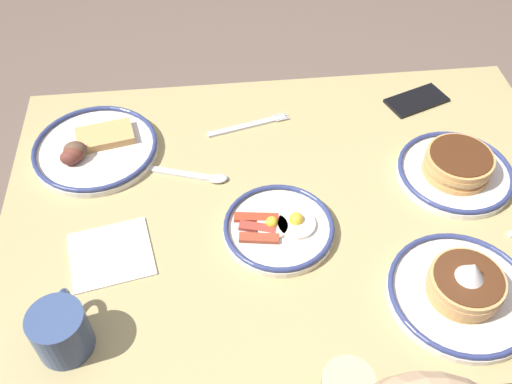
{
  "coord_description": "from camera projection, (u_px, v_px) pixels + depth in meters",
  "views": [
    {
      "loc": [
        0.16,
        0.75,
        1.61
      ],
      "look_at": [
        0.08,
        -0.01,
        0.76
      ],
      "focal_mm": 40.25,
      "sensor_mm": 36.0,
      "label": 1
    }
  ],
  "objects": [
    {
      "name": "ground_plane",
      "position": [
        283.0,
        365.0,
        1.7
      ],
      "size": [
        6.0,
        6.0,
        0.0
      ],
      "primitive_type": "plane",
      "color": "#6D594D"
    },
    {
      "name": "dining_table",
      "position": [
        293.0,
        234.0,
        1.23
      ],
      "size": [
        1.18,
        0.82,
        0.73
      ],
      "color": "tan",
      "rests_on": "ground_plane"
    },
    {
      "name": "plate_near_main",
      "position": [
        456.0,
        169.0,
        1.19
      ],
      "size": [
        0.24,
        0.24,
        0.06
      ],
      "color": "silver",
      "rests_on": "dining_table"
    },
    {
      "name": "plate_center_pancakes",
      "position": [
        95.0,
        148.0,
        1.25
      ],
      "size": [
        0.27,
        0.27,
        0.05
      ],
      "color": "silver",
      "rests_on": "dining_table"
    },
    {
      "name": "plate_far_companion",
      "position": [
        279.0,
        228.0,
        1.1
      ],
      "size": [
        0.22,
        0.22,
        0.04
      ],
      "color": "silver",
      "rests_on": "dining_table"
    },
    {
      "name": "plate_far_side",
      "position": [
        463.0,
        290.0,
        0.99
      ],
      "size": [
        0.26,
        0.26,
        0.1
      ],
      "color": "silver",
      "rests_on": "dining_table"
    },
    {
      "name": "coffee_mug",
      "position": [
        61.0,
        330.0,
        0.92
      ],
      "size": [
        0.09,
        0.12,
        0.09
      ],
      "color": "#334772",
      "rests_on": "dining_table"
    },
    {
      "name": "cell_phone",
      "position": [
        417.0,
        100.0,
        1.37
      ],
      "size": [
        0.16,
        0.12,
        0.01
      ],
      "primitive_type": "cube",
      "rotation": [
        0.0,
        0.0,
        0.36
      ],
      "color": "black",
      "rests_on": "dining_table"
    },
    {
      "name": "paper_napkin",
      "position": [
        111.0,
        254.0,
        1.07
      ],
      "size": [
        0.17,
        0.17,
        0.0
      ],
      "primitive_type": "cube",
      "rotation": [
        0.0,
        0.0,
        0.19
      ],
      "color": "white",
      "rests_on": "dining_table"
    },
    {
      "name": "fork_near",
      "position": [
        249.0,
        125.0,
        1.32
      ],
      "size": [
        0.19,
        0.06,
        0.01
      ],
      "color": "silver",
      "rests_on": "dining_table"
    },
    {
      "name": "tea_spoon",
      "position": [
        197.0,
        176.0,
        1.21
      ],
      "size": [
        0.18,
        0.07,
        0.01
      ],
      "color": "silver",
      "rests_on": "dining_table"
    }
  ]
}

